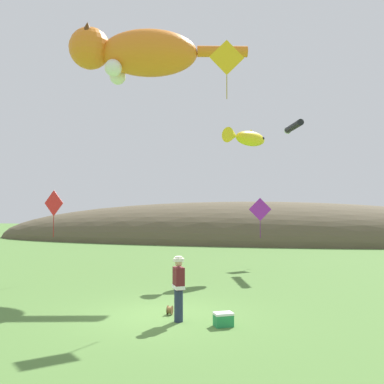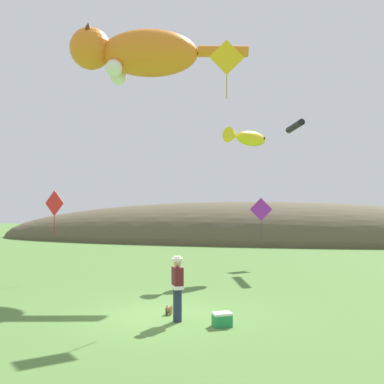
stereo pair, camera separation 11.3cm
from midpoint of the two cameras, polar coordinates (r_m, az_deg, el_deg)
name	(u,v)px [view 1 (the left image)]	position (r m, az deg, el deg)	size (l,w,h in m)	color
ground_plane	(163,316)	(12.79, -4.16, -16.16)	(120.00, 120.00, 0.00)	#517A38
distant_hill_ridge	(246,241)	(40.09, 7.12, -6.47)	(50.47, 13.01, 7.25)	brown
festival_attendant	(179,286)	(11.97, -2.07, -12.48)	(0.43, 0.49, 1.77)	#232D47
kite_spool	(170,310)	(12.89, -3.23, -15.45)	(0.14, 0.27, 0.27)	olive
picnic_cooler	(223,319)	(11.71, 3.92, -16.58)	(0.59, 0.52, 0.36)	#268C4C
kite_giant_cat	(137,53)	(22.12, -7.56, 17.84)	(8.58, 3.46, 2.64)	orange
kite_fish_windsock	(247,138)	(21.68, 7.13, 7.18)	(2.20, 2.75, 0.86)	yellow
kite_tube_streamer	(294,127)	(25.18, 13.27, 8.49)	(1.06, 2.50, 0.44)	black
kite_diamond_gold	(227,58)	(16.75, 4.45, 17.40)	(1.27, 0.42, 2.23)	yellow
kite_diamond_violet	(260,210)	(23.15, 8.93, -2.35)	(1.18, 0.39, 2.14)	purple
kite_diamond_red	(54,204)	(19.34, -18.11, -1.48)	(1.07, 0.35, 2.02)	red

